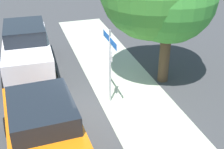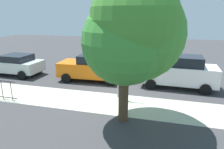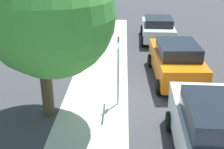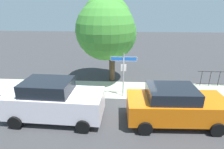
% 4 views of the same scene
% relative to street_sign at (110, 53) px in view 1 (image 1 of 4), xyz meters
% --- Properties ---
extents(ground_plane, '(60.00, 60.00, 0.00)m').
position_rel_street_sign_xyz_m(ground_plane, '(0.50, -0.40, -1.91)').
color(ground_plane, '#38383A').
extents(sidewalk_strip, '(24.00, 2.60, 0.00)m').
position_rel_street_sign_xyz_m(sidewalk_strip, '(2.50, 0.90, -1.90)').
color(sidewalk_strip, '#ABAE98').
rests_on(sidewalk_strip, ground_plane).
extents(street_sign, '(1.52, 0.07, 2.73)m').
position_rel_street_sign_xyz_m(street_sign, '(0.00, 0.00, 0.00)').
color(street_sign, '#9EA0A5').
rests_on(street_sign, ground_plane).
extents(car_white, '(4.64, 2.19, 2.03)m').
position_rel_street_sign_xyz_m(car_white, '(-3.31, -2.63, -0.90)').
color(car_white, white).
rests_on(car_white, ground_plane).
extents(car_orange, '(4.58, 2.24, 1.82)m').
position_rel_street_sign_xyz_m(car_orange, '(2.42, -2.57, -0.98)').
color(car_orange, orange).
rests_on(car_orange, ground_plane).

